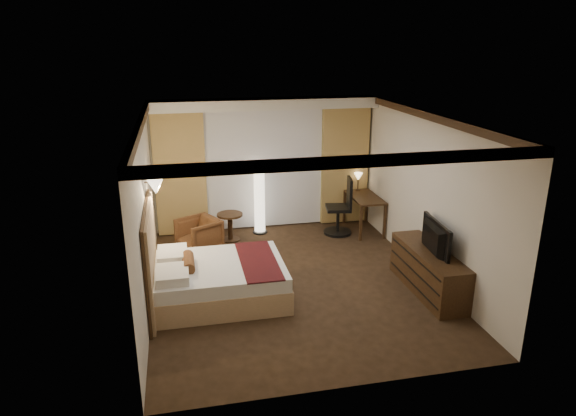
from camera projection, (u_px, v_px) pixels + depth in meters
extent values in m
cube|color=black|center=(293.00, 282.00, 8.44)|extent=(4.50, 5.50, 0.01)
cube|color=white|center=(294.00, 117.00, 7.59)|extent=(4.50, 5.50, 0.01)
cube|color=beige|center=(264.00, 164.00, 10.56)|extent=(4.50, 0.02, 2.70)
cube|color=beige|center=(145.00, 214.00, 7.56)|extent=(0.02, 5.50, 2.70)
cube|color=beige|center=(426.00, 195.00, 8.46)|extent=(0.02, 5.50, 2.70)
cube|color=white|center=(265.00, 104.00, 9.94)|extent=(4.50, 0.50, 0.20)
cube|color=silver|center=(265.00, 169.00, 10.52)|extent=(2.48, 0.04, 2.45)
cube|color=tan|center=(180.00, 175.00, 10.12)|extent=(1.00, 0.14, 2.45)
cube|color=tan|center=(345.00, 166.00, 10.81)|extent=(1.00, 0.14, 2.45)
imported|color=#4F2D17|center=(199.00, 233.00, 9.56)|extent=(0.88, 0.90, 0.70)
imported|color=black|center=(430.00, 234.00, 7.82)|extent=(0.66, 1.04, 0.13)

